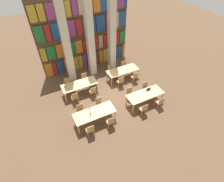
# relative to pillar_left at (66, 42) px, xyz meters

# --- Properties ---
(ground_plane) EXTENTS (40.00, 40.00, 0.00)m
(ground_plane) POSITION_rel_pillar_left_xyz_m (1.67, -3.17, -3.00)
(ground_plane) COLOR brown
(bookshelf_bank) EXTENTS (6.92, 0.35, 5.50)m
(bookshelf_bank) POSITION_rel_pillar_left_xyz_m (1.69, 1.08, -0.37)
(bookshelf_bank) COLOR brown
(bookshelf_bank) RESTS_ON ground_plane
(pillar_left) EXTENTS (0.48, 0.48, 6.00)m
(pillar_left) POSITION_rel_pillar_left_xyz_m (0.00, 0.00, 0.00)
(pillar_left) COLOR beige
(pillar_left) RESTS_ON ground_plane
(pillar_center) EXTENTS (0.48, 0.48, 6.00)m
(pillar_center) POSITION_rel_pillar_left_xyz_m (1.67, 0.00, 0.00)
(pillar_center) COLOR beige
(pillar_center) RESTS_ON ground_plane
(pillar_right) EXTENTS (0.48, 0.48, 6.00)m
(pillar_right) POSITION_rel_pillar_left_xyz_m (3.35, 0.00, 0.00)
(pillar_right) COLOR beige
(pillar_right) RESTS_ON ground_plane
(reading_table_0) EXTENTS (2.37, 0.94, 0.78)m
(reading_table_0) POSITION_rel_pillar_left_xyz_m (-0.06, -4.54, -2.30)
(reading_table_0) COLOR tan
(reading_table_0) RESTS_ON ground_plane
(chair_0) EXTENTS (0.42, 0.40, 0.89)m
(chair_0) POSITION_rel_pillar_left_xyz_m (-0.65, -5.29, -2.52)
(chair_0) COLOR tan
(chair_0) RESTS_ON ground_plane
(chair_1) EXTENTS (0.42, 0.40, 0.89)m
(chair_1) POSITION_rel_pillar_left_xyz_m (-0.65, -3.78, -2.52)
(chair_1) COLOR tan
(chair_1) RESTS_ON ground_plane
(chair_2) EXTENTS (0.42, 0.40, 0.89)m
(chair_2) POSITION_rel_pillar_left_xyz_m (0.57, -5.29, -2.52)
(chair_2) COLOR tan
(chair_2) RESTS_ON ground_plane
(chair_3) EXTENTS (0.42, 0.40, 0.89)m
(chair_3) POSITION_rel_pillar_left_xyz_m (0.57, -3.78, -2.52)
(chair_3) COLOR tan
(chair_3) RESTS_ON ground_plane
(desk_lamp_0) EXTENTS (0.14, 0.14, 0.50)m
(desk_lamp_0) POSITION_rel_pillar_left_xyz_m (-0.29, -4.52, -1.89)
(desk_lamp_0) COLOR brown
(desk_lamp_0) RESTS_ON reading_table_0
(reading_table_1) EXTENTS (2.37, 0.94, 0.78)m
(reading_table_1) POSITION_rel_pillar_left_xyz_m (3.37, -4.58, -2.30)
(reading_table_1) COLOR tan
(reading_table_1) RESTS_ON ground_plane
(chair_4) EXTENTS (0.42, 0.40, 0.89)m
(chair_4) POSITION_rel_pillar_left_xyz_m (2.74, -5.34, -2.52)
(chair_4) COLOR tan
(chair_4) RESTS_ON ground_plane
(chair_5) EXTENTS (0.42, 0.40, 0.89)m
(chair_5) POSITION_rel_pillar_left_xyz_m (2.74, -3.83, -2.52)
(chair_5) COLOR tan
(chair_5) RESTS_ON ground_plane
(chair_6) EXTENTS (0.42, 0.40, 0.89)m
(chair_6) POSITION_rel_pillar_left_xyz_m (3.98, -5.34, -2.52)
(chair_6) COLOR tan
(chair_6) RESTS_ON ground_plane
(chair_7) EXTENTS (0.42, 0.40, 0.89)m
(chair_7) POSITION_rel_pillar_left_xyz_m (3.98, -3.83, -2.52)
(chair_7) COLOR tan
(chair_7) RESTS_ON ground_plane
(laptop) EXTENTS (0.32, 0.22, 0.21)m
(laptop) POSITION_rel_pillar_left_xyz_m (3.74, -4.31, -2.18)
(laptop) COLOR silver
(laptop) RESTS_ON reading_table_1
(reading_table_2) EXTENTS (2.37, 0.94, 0.78)m
(reading_table_2) POSITION_rel_pillar_left_xyz_m (0.00, -1.79, -2.30)
(reading_table_2) COLOR tan
(reading_table_2) RESTS_ON ground_plane
(chair_8) EXTENTS (0.42, 0.40, 0.89)m
(chair_8) POSITION_rel_pillar_left_xyz_m (-0.59, -2.55, -2.52)
(chair_8) COLOR tan
(chair_8) RESTS_ON ground_plane
(chair_9) EXTENTS (0.42, 0.40, 0.89)m
(chair_9) POSITION_rel_pillar_left_xyz_m (-0.59, -1.04, -2.52)
(chair_9) COLOR tan
(chair_9) RESTS_ON ground_plane
(chair_10) EXTENTS (0.42, 0.40, 0.89)m
(chair_10) POSITION_rel_pillar_left_xyz_m (0.64, -2.55, -2.52)
(chair_10) COLOR tan
(chair_10) RESTS_ON ground_plane
(chair_11) EXTENTS (0.42, 0.40, 0.89)m
(chair_11) POSITION_rel_pillar_left_xyz_m (0.64, -1.04, -2.52)
(chair_11) COLOR tan
(chair_11) RESTS_ON ground_plane
(reading_table_3) EXTENTS (2.37, 0.94, 0.78)m
(reading_table_3) POSITION_rel_pillar_left_xyz_m (3.37, -1.71, -2.30)
(reading_table_3) COLOR tan
(reading_table_3) RESTS_ON ground_plane
(chair_12) EXTENTS (0.42, 0.40, 0.89)m
(chair_12) POSITION_rel_pillar_left_xyz_m (2.77, -2.47, -2.52)
(chair_12) COLOR tan
(chair_12) RESTS_ON ground_plane
(chair_13) EXTENTS (0.42, 0.40, 0.89)m
(chair_13) POSITION_rel_pillar_left_xyz_m (2.77, -0.96, -2.52)
(chair_13) COLOR tan
(chair_13) RESTS_ON ground_plane
(chair_14) EXTENTS (0.42, 0.40, 0.89)m
(chair_14) POSITION_rel_pillar_left_xyz_m (3.95, -2.47, -2.52)
(chair_14) COLOR tan
(chair_14) RESTS_ON ground_plane
(chair_15) EXTENTS (0.42, 0.40, 0.89)m
(chair_15) POSITION_rel_pillar_left_xyz_m (3.95, -0.96, -2.52)
(chair_15) COLOR tan
(chair_15) RESTS_ON ground_plane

